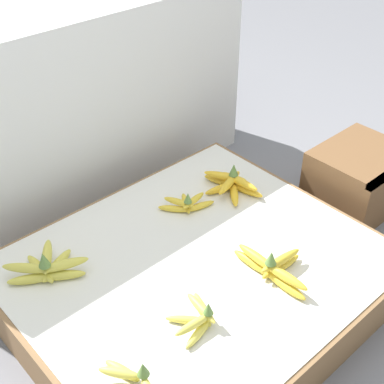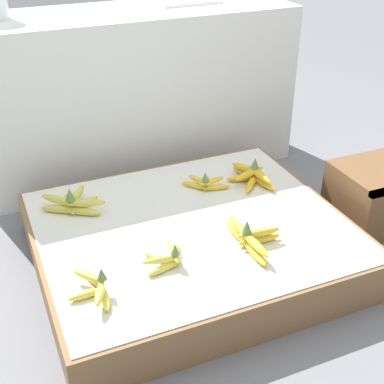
# 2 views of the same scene
# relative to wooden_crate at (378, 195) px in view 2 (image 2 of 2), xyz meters

# --- Properties ---
(ground_plane) EXTENTS (10.00, 10.00, 0.00)m
(ground_plane) POSITION_rel_wooden_crate_xyz_m (-0.83, 0.06, -0.13)
(ground_plane) COLOR slate
(display_platform) EXTENTS (1.13, 0.97, 0.17)m
(display_platform) POSITION_rel_wooden_crate_xyz_m (-0.83, 0.06, -0.05)
(display_platform) COLOR olive
(display_platform) RESTS_ON ground_plane
(back_vendor_table) EXTENTS (1.50, 0.47, 0.77)m
(back_vendor_table) POSITION_rel_wooden_crate_xyz_m (-0.76, 0.91, 0.26)
(back_vendor_table) COLOR white
(back_vendor_table) RESTS_ON ground_plane
(wooden_crate) EXTENTS (0.36, 0.30, 0.26)m
(wooden_crate) POSITION_rel_wooden_crate_xyz_m (0.00, 0.00, 0.00)
(wooden_crate) COLOR brown
(wooden_crate) RESTS_ON ground_plane
(banana_bunch_front_left) EXTENTS (0.13, 0.23, 0.10)m
(banana_bunch_front_left) POSITION_rel_wooden_crate_xyz_m (-1.25, -0.18, 0.06)
(banana_bunch_front_left) COLOR #DBCC4C
(banana_bunch_front_left) RESTS_ON display_platform
(banana_bunch_front_midleft) EXTENTS (0.17, 0.15, 0.09)m
(banana_bunch_front_midleft) POSITION_rel_wooden_crate_xyz_m (-0.99, -0.13, 0.06)
(banana_bunch_front_midleft) COLOR #DBCC4C
(banana_bunch_front_midleft) RESTS_ON display_platform
(banana_bunch_front_midright) EXTENTS (0.17, 0.29, 0.11)m
(banana_bunch_front_midright) POSITION_rel_wooden_crate_xyz_m (-0.69, -0.14, 0.07)
(banana_bunch_front_midright) COLOR gold
(banana_bunch_front_midright) RESTS_ON display_platform
(banana_bunch_middle_left) EXTENTS (0.24, 0.20, 0.11)m
(banana_bunch_middle_left) POSITION_rel_wooden_crate_xyz_m (-1.21, 0.32, 0.07)
(banana_bunch_middle_left) COLOR gold
(banana_bunch_middle_left) RESTS_ON display_platform
(banana_bunch_middle_midright) EXTENTS (0.18, 0.13, 0.09)m
(banana_bunch_middle_midright) POSITION_rel_wooden_crate_xyz_m (-0.67, 0.28, 0.06)
(banana_bunch_middle_midright) COLOR gold
(banana_bunch_middle_midright) RESTS_ON display_platform
(banana_bunch_middle_right) EXTENTS (0.17, 0.25, 0.11)m
(banana_bunch_middle_right) POSITION_rel_wooden_crate_xyz_m (-0.47, 0.25, 0.07)
(banana_bunch_middle_right) COLOR gold
(banana_bunch_middle_right) RESTS_ON display_platform
(foam_tray_white) EXTENTS (0.29, 0.18, 0.02)m
(foam_tray_white) POSITION_rel_wooden_crate_xyz_m (-0.46, 0.96, 0.65)
(foam_tray_white) COLOR white
(foam_tray_white) RESTS_ON back_vendor_table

